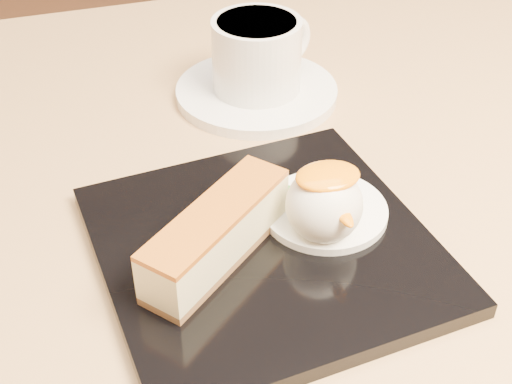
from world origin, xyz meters
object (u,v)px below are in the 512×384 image
object	(u,v)px
table	(286,327)
dessert_plate	(265,248)
saucer	(257,92)
coffee_cup	(258,53)
cheesecake	(217,234)
ice_cream_scoop	(324,205)

from	to	relation	value
table	dessert_plate	world-z (taller)	dessert_plate
saucer	coffee_cup	size ratio (longest dim) A/B	1.44
table	saucer	bearing A→B (deg)	82.48
coffee_cup	saucer	bearing A→B (deg)	180.00
coffee_cup	cheesecake	bearing A→B (deg)	-139.48
ice_cream_scoop	cheesecake	bearing A→B (deg)	180.00
table	ice_cream_scoop	xyz separation A→B (m)	(-0.00, -0.07, 0.19)
coffee_cup	ice_cream_scoop	bearing A→B (deg)	-121.03
cheesecake	saucer	size ratio (longest dim) A/B	0.79
saucer	ice_cream_scoop	bearing A→B (deg)	-95.80
ice_cream_scoop	coffee_cup	size ratio (longest dim) A/B	0.51
ice_cream_scoop	saucer	xyz separation A→B (m)	(0.02, 0.21, -0.03)
table	cheesecake	xyz separation A→B (m)	(-0.08, -0.07, 0.19)
ice_cream_scoop	table	bearing A→B (deg)	88.09
table	coffee_cup	size ratio (longest dim) A/B	7.70
cheesecake	coffee_cup	xyz separation A→B (m)	(0.10, 0.21, 0.01)
cheesecake	saucer	world-z (taller)	cheesecake
saucer	coffee_cup	world-z (taller)	coffee_cup
ice_cream_scoop	coffee_cup	world-z (taller)	coffee_cup
dessert_plate	coffee_cup	distance (m)	0.22
table	saucer	distance (m)	0.22
table	cheesecake	bearing A→B (deg)	-139.66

